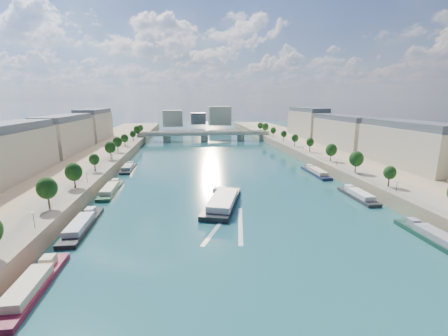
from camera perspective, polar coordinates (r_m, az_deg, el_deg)
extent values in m
plane|color=#0D343C|center=(146.82, -0.81, -0.89)|extent=(700.00, 700.00, 0.00)
cube|color=#9E8460|center=(155.72, -28.17, -0.70)|extent=(44.00, 520.00, 5.00)
cube|color=#9E8460|center=(169.99, 24.07, 0.75)|extent=(44.00, 520.00, 5.00)
cube|color=gray|center=(150.46, -22.93, 0.39)|extent=(14.00, 520.00, 0.10)
cube|color=gray|center=(162.23, 19.62, 1.51)|extent=(14.00, 520.00, 0.10)
cylinder|color=#382B1E|center=(96.44, -30.87, -5.94)|extent=(0.50, 0.50, 3.82)
ellipsoid|color=black|center=(95.46, -31.12, -3.89)|extent=(4.80, 4.80, 5.52)
cylinder|color=#382B1E|center=(117.87, -26.36, -2.26)|extent=(0.50, 0.50, 3.82)
ellipsoid|color=black|center=(117.06, -26.53, -0.56)|extent=(4.80, 4.80, 5.52)
cylinder|color=#382B1E|center=(140.13, -23.27, 0.28)|extent=(0.50, 0.50, 3.82)
ellipsoid|color=black|center=(139.45, -23.40, 1.72)|extent=(4.80, 4.80, 5.52)
cylinder|color=#382B1E|center=(162.89, -21.03, 2.11)|extent=(0.50, 0.50, 3.82)
ellipsoid|color=black|center=(162.30, -21.14, 3.36)|extent=(4.80, 4.80, 5.52)
cylinder|color=#382B1E|center=(185.96, -19.35, 3.49)|extent=(0.50, 0.50, 3.82)
ellipsoid|color=black|center=(185.45, -19.43, 4.59)|extent=(4.80, 4.80, 5.52)
cylinder|color=#382B1E|center=(209.24, -18.03, 4.57)|extent=(0.50, 0.50, 3.82)
ellipsoid|color=black|center=(208.78, -18.10, 5.54)|extent=(4.80, 4.80, 5.52)
cylinder|color=#382B1E|center=(232.66, -16.97, 5.42)|extent=(0.50, 0.50, 3.82)
ellipsoid|color=black|center=(232.25, -17.03, 6.30)|extent=(4.80, 4.80, 5.52)
cylinder|color=#382B1E|center=(256.19, -16.11, 6.12)|extent=(0.50, 0.50, 3.82)
ellipsoid|color=black|center=(255.82, -16.16, 6.92)|extent=(4.80, 4.80, 5.52)
cylinder|color=#382B1E|center=(279.80, -15.39, 6.70)|extent=(0.50, 0.50, 3.82)
ellipsoid|color=black|center=(279.47, -15.43, 7.43)|extent=(4.80, 4.80, 5.52)
cylinder|color=#382B1E|center=(119.40, 29.56, -2.43)|extent=(0.50, 0.50, 3.82)
ellipsoid|color=black|center=(118.60, 29.75, -0.75)|extent=(4.80, 4.80, 5.52)
cylinder|color=#382B1E|center=(138.68, 23.72, 0.11)|extent=(0.50, 0.50, 3.82)
ellipsoid|color=black|center=(137.99, 23.85, 1.57)|extent=(4.80, 4.80, 5.52)
cylinder|color=#382B1E|center=(159.24, 19.35, 2.01)|extent=(0.50, 0.50, 3.82)
ellipsoid|color=black|center=(158.65, 19.44, 3.29)|extent=(4.80, 4.80, 5.52)
cylinder|color=#382B1E|center=(180.66, 15.98, 3.47)|extent=(0.50, 0.50, 3.82)
ellipsoid|color=black|center=(180.14, 16.05, 4.59)|extent=(4.80, 4.80, 5.52)
cylinder|color=#382B1E|center=(202.66, 13.33, 4.60)|extent=(0.50, 0.50, 3.82)
ellipsoid|color=black|center=(202.19, 13.39, 5.61)|extent=(4.80, 4.80, 5.52)
cylinder|color=#382B1E|center=(225.06, 11.20, 5.50)|extent=(0.50, 0.50, 3.82)
ellipsoid|color=black|center=(224.64, 11.24, 6.41)|extent=(4.80, 4.80, 5.52)
cylinder|color=#382B1E|center=(247.77, 9.45, 6.23)|extent=(0.50, 0.50, 3.82)
ellipsoid|color=black|center=(247.39, 9.48, 7.06)|extent=(4.80, 4.80, 5.52)
cylinder|color=#382B1E|center=(270.70, 8.00, 6.84)|extent=(0.50, 0.50, 3.82)
ellipsoid|color=black|center=(270.35, 8.02, 7.59)|extent=(4.80, 4.80, 5.52)
cylinder|color=#382B1E|center=(293.80, 6.76, 7.34)|extent=(0.50, 0.50, 3.82)
ellipsoid|color=black|center=(293.47, 6.78, 8.04)|extent=(4.80, 4.80, 5.52)
cylinder|color=black|center=(85.11, -32.48, -8.44)|extent=(0.14, 0.14, 4.00)
sphere|color=#FFE5B2|center=(84.44, -32.65, -7.10)|extent=(0.36, 0.36, 0.36)
cylinder|color=black|center=(120.74, -24.64, -1.71)|extent=(0.14, 0.14, 4.00)
sphere|color=#FFE5B2|center=(120.26, -24.74, -0.74)|extent=(0.36, 0.36, 0.36)
cylinder|color=black|center=(158.46, -20.49, 1.91)|extent=(0.14, 0.14, 4.00)
sphere|color=#FFE5B2|center=(158.10, -20.55, 2.65)|extent=(0.36, 0.36, 0.36)
cylinder|color=black|center=(197.09, -17.94, 4.12)|extent=(0.14, 0.14, 4.00)
sphere|color=#FFE5B2|center=(196.80, -17.98, 4.72)|extent=(0.36, 0.36, 0.36)
cylinder|color=black|center=(236.17, -16.22, 5.59)|extent=(0.14, 0.14, 4.00)
sphere|color=#FFE5B2|center=(235.93, -16.25, 6.10)|extent=(0.36, 0.36, 0.36)
cylinder|color=black|center=(114.06, 30.04, -3.09)|extent=(0.14, 0.14, 4.00)
sphere|color=#FFE5B2|center=(113.56, 30.16, -2.07)|extent=(0.36, 0.36, 0.36)
cylinder|color=black|center=(146.77, 20.71, 1.06)|extent=(0.14, 0.14, 4.00)
sphere|color=#FFE5B2|center=(146.39, 20.78, 1.87)|extent=(0.36, 0.36, 0.36)
cylinder|color=black|center=(182.41, 14.89, 3.65)|extent=(0.14, 0.14, 4.00)
sphere|color=#FFE5B2|center=(182.10, 14.93, 4.30)|extent=(0.36, 0.36, 0.36)
cylinder|color=black|center=(219.56, 10.99, 5.35)|extent=(0.14, 0.14, 4.00)
sphere|color=#FFE5B2|center=(219.30, 11.02, 5.90)|extent=(0.36, 0.36, 0.36)
cylinder|color=black|center=(257.57, 8.22, 6.54)|extent=(0.14, 0.14, 4.00)
sphere|color=#FFE5B2|center=(257.35, 8.23, 7.01)|extent=(0.36, 0.36, 0.36)
cube|color=#BBAF90|center=(143.82, -35.88, 2.45)|extent=(16.00, 52.00, 20.00)
cube|color=#474C54|center=(142.66, -36.50, 7.03)|extent=(14.72, 50.44, 3.20)
cube|color=#BBAF90|center=(196.23, -27.98, 5.56)|extent=(16.00, 52.00, 20.00)
cube|color=#474C54|center=(195.39, -28.34, 8.93)|extent=(14.72, 50.44, 3.20)
cube|color=#BBAF90|center=(251.12, -23.43, 7.30)|extent=(16.00, 52.00, 20.00)
cube|color=#474C54|center=(250.46, -23.67, 9.93)|extent=(14.72, 50.44, 3.20)
cube|color=#BBAF90|center=(161.78, 31.52, 3.90)|extent=(16.00, 52.00, 20.00)
cube|color=#474C54|center=(160.75, 32.01, 7.98)|extent=(14.72, 50.44, 3.20)
cube|color=#BBAF90|center=(209.76, 21.68, 6.54)|extent=(16.00, 52.00, 20.00)
cube|color=#474C54|center=(208.96, 21.95, 9.69)|extent=(14.72, 50.44, 3.20)
cube|color=#BBAF90|center=(261.82, 15.57, 8.07)|extent=(16.00, 52.00, 20.00)
cube|color=#474C54|center=(261.19, 15.72, 10.60)|extent=(14.72, 50.44, 3.20)
cube|color=#BBAF90|center=(352.56, -9.71, 9.32)|extent=(22.00, 18.00, 18.00)
cube|color=#BBAF90|center=(364.49, -0.86, 9.93)|extent=(26.00, 20.00, 22.00)
cube|color=#474C54|center=(377.71, -4.94, 9.38)|extent=(18.00, 16.00, 14.00)
cube|color=#C1B79E|center=(260.64, -3.77, 6.55)|extent=(112.00, 11.00, 2.20)
cube|color=#C1B79E|center=(255.52, -3.70, 6.76)|extent=(112.00, 0.80, 0.90)
cube|color=#C1B79E|center=(265.44, -3.84, 6.99)|extent=(112.00, 0.80, 0.90)
cylinder|color=#C1B79E|center=(261.06, -10.81, 5.54)|extent=(6.40, 6.40, 5.00)
cylinder|color=#C1B79E|center=(261.08, -3.76, 5.74)|extent=(6.40, 6.40, 5.00)
cylinder|color=#C1B79E|center=(264.99, 3.20, 5.85)|extent=(6.40, 6.40, 5.00)
cube|color=#C1B79E|center=(263.03, -15.18, 5.37)|extent=(6.00, 12.00, 5.00)
cube|color=#C1B79E|center=(269.34, 7.41, 5.88)|extent=(6.00, 12.00, 5.00)
cube|color=black|center=(102.57, -0.36, -6.75)|extent=(17.58, 32.34, 2.22)
cube|color=white|center=(99.54, -0.18, -6.09)|extent=(12.87, 21.46, 2.00)
cube|color=white|center=(110.73, -0.95, -4.16)|extent=(5.34, 4.87, 1.80)
cube|color=silver|center=(86.72, -1.10, -10.91)|extent=(11.66, 24.25, 0.04)
cube|color=silver|center=(87.58, 3.14, -10.68)|extent=(5.68, 25.82, 0.04)
cube|color=maroon|center=(70.66, -32.57, -18.76)|extent=(5.00, 23.30, 1.80)
cube|color=beige|center=(68.41, -33.43, -18.30)|extent=(4.10, 12.82, 1.60)
cube|color=beige|center=(75.34, -30.47, -14.93)|extent=(2.50, 2.80, 1.80)
cube|color=black|center=(94.08, -25.33, -10.07)|extent=(5.00, 25.87, 1.80)
cube|color=silver|center=(91.65, -25.83, -9.58)|extent=(4.10, 14.23, 1.60)
cube|color=silver|center=(100.34, -24.10, -7.42)|extent=(2.50, 3.10, 1.80)
cube|color=#1B442B|center=(124.76, -20.68, -4.11)|extent=(5.00, 25.92, 1.80)
cube|color=beige|center=(122.36, -20.96, -3.63)|extent=(4.10, 14.26, 1.60)
cube|color=beige|center=(131.57, -19.99, -2.38)|extent=(2.50, 3.11, 1.80)
cube|color=black|center=(159.99, -17.73, -0.24)|extent=(5.00, 21.62, 1.80)
cube|color=gray|center=(157.97, -17.88, 0.22)|extent=(4.10, 11.89, 1.60)
cube|color=gray|center=(165.85, -17.38, 0.87)|extent=(2.50, 2.59, 1.80)
cube|color=#173A2D|center=(94.78, 34.79, -11.03)|extent=(5.00, 21.95, 1.80)
cube|color=gray|center=(93.00, 35.65, -10.44)|extent=(4.10, 12.07, 1.60)
cube|color=gray|center=(98.67, 32.39, -8.69)|extent=(2.50, 2.63, 1.80)
cube|color=#2A2A2C|center=(119.87, 24.11, -5.10)|extent=(5.00, 20.94, 1.80)
cube|color=silver|center=(118.03, 24.61, -4.55)|extent=(4.10, 11.52, 1.60)
cube|color=silver|center=(124.51, 22.71, -3.45)|extent=(2.50, 2.51, 1.80)
cube|color=#1C233F|center=(150.58, 17.06, -1.00)|extent=(5.00, 25.33, 1.80)
cube|color=beige|center=(148.41, 17.42, -0.55)|extent=(4.10, 13.93, 1.60)
cube|color=beige|center=(156.94, 15.97, 0.30)|extent=(2.50, 3.04, 1.80)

